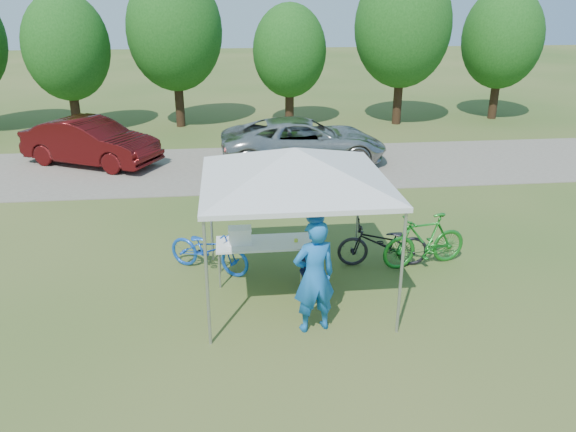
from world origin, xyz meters
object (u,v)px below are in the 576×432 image
at_px(cyclist, 314,276).
at_px(sedan, 91,142).
at_px(bike_blue, 209,249).
at_px(cooler, 240,235).
at_px(folding_chair, 312,267).
at_px(bike_green, 425,240).
at_px(folding_table, 265,244).
at_px(bike_dark, 383,244).
at_px(minivan, 304,141).

xyz_separation_m(cyclist, sedan, (-5.59, 10.15, -0.21)).
bearing_deg(cyclist, bike_blue, -65.98).
bearing_deg(bike_blue, cooler, -93.29).
relative_size(folding_chair, sedan, 0.18).
bearing_deg(cooler, folding_chair, -24.95).
relative_size(bike_blue, bike_green, 0.97).
bearing_deg(bike_green, bike_blue, -104.51).
bearing_deg(folding_chair, cyclist, -103.83).
bearing_deg(cyclist, folding_chair, -110.69).
height_order(folding_chair, bike_blue, bike_blue).
bearing_deg(sedan, bike_blue, -126.86).
bearing_deg(bike_blue, folding_table, -80.21).
relative_size(folding_table, cyclist, 0.95).
xyz_separation_m(bike_green, bike_dark, (-0.82, 0.07, -0.07)).
xyz_separation_m(cooler, minivan, (2.25, 7.62, -0.16)).
height_order(folding_table, cooler, cooler).
height_order(folding_table, bike_green, bike_green).
relative_size(folding_table, bike_dark, 1.00).
relative_size(minivan, sedan, 1.18).
bearing_deg(bike_blue, minivan, 9.42).
height_order(cyclist, minivan, cyclist).
distance_m(cooler, bike_green, 3.69).
xyz_separation_m(folding_table, bike_green, (3.21, 0.18, -0.16)).
bearing_deg(minivan, bike_green, -169.95).
relative_size(bike_blue, minivan, 0.34).
height_order(folding_table, folding_chair, folding_chair).
height_order(cooler, bike_dark, cooler).
xyz_separation_m(bike_dark, sedan, (-7.32, 8.03, 0.27)).
bearing_deg(sedan, cyclist, -124.18).
distance_m(folding_table, folding_chair, 1.05).
xyz_separation_m(folding_chair, cooler, (-1.29, 0.60, 0.44)).
height_order(cyclist, sedan, cyclist).
bearing_deg(folding_chair, bike_blue, 145.66).
relative_size(bike_blue, sedan, 0.40).
bearing_deg(bike_blue, bike_dark, -61.63).
height_order(cooler, sedan, sedan).
relative_size(folding_table, bike_blue, 1.04).
relative_size(cooler, minivan, 0.08).
bearing_deg(folding_table, sedan, 120.78).
distance_m(bike_green, sedan, 11.48).
bearing_deg(sedan, cooler, -124.65).
bearing_deg(minivan, bike_blue, 157.67).
bearing_deg(bike_blue, bike_green, -62.10).
xyz_separation_m(bike_green, minivan, (-1.42, 7.44, 0.20)).
distance_m(folding_table, minivan, 7.83).
distance_m(folding_chair, bike_blue, 2.15).
bearing_deg(bike_dark, bike_blue, -87.27).
distance_m(bike_blue, bike_dark, 3.45).
relative_size(cooler, sedan, 0.10).
relative_size(cyclist, sedan, 0.43).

